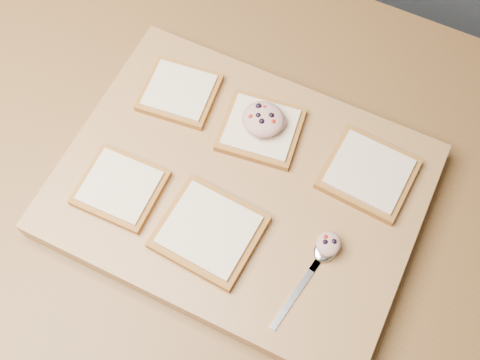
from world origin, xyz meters
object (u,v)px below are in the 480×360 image
object	(u,v)px
bread_far_center	(261,129)
spoon	(322,254)
tuna_salad_dollop	(263,119)
cutting_board	(240,190)

from	to	relation	value
bread_far_center	spoon	distance (m)	0.21
bread_far_center	tuna_salad_dollop	bearing A→B (deg)	79.28
cutting_board	spoon	distance (m)	0.16
bread_far_center	cutting_board	bearing A→B (deg)	-83.81
cutting_board	tuna_salad_dollop	distance (m)	0.11
bread_far_center	tuna_salad_dollop	world-z (taller)	tuna_salad_dollop
spoon	cutting_board	bearing A→B (deg)	162.50
cutting_board	tuna_salad_dollop	bearing A→B (deg)	95.36
bread_far_center	tuna_salad_dollop	size ratio (longest dim) A/B	2.03
bread_far_center	tuna_salad_dollop	distance (m)	0.02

